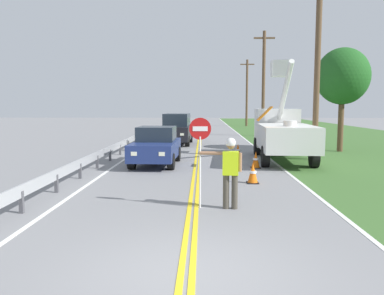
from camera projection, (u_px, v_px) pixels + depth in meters
The scene contains 19 objects.
ground_plane at pixel (187, 274), 6.09m from camera, with size 160.00×160.00×0.00m, color gray.
grass_verge_right at pixel (374, 146), 25.65m from camera, with size 16.00×110.00×0.01m, color #3D662D.
centerline_yellow_left at pixel (198, 145), 25.97m from camera, with size 0.11×110.00×0.01m, color yellow.
centerline_yellow_right at pixel (200, 145), 25.97m from camera, with size 0.11×110.00×0.01m, color yellow.
edge_line_right at pixel (253, 145), 25.87m from camera, with size 0.12×110.00×0.01m, color silver.
edge_line_left at pixel (146, 145), 26.07m from camera, with size 0.12×110.00×0.01m, color silver.
flagger_worker at pixel (230, 168), 9.86m from camera, with size 1.08×0.28×1.83m.
stop_sign_paddle at pixel (200, 142), 9.89m from camera, with size 0.56×0.04×2.33m.
utility_bucket_truck at pixel (281, 131), 19.05m from camera, with size 2.99×6.92×4.90m.
oncoming_sedan_nearest at pixel (156, 146), 17.30m from camera, with size 2.03×4.16×1.70m.
oncoming_suv_second at pixel (177, 129), 26.52m from camera, with size 2.05×4.67×2.10m.
utility_pole_near at pixel (317, 70), 18.59m from camera, with size 1.80×0.28×8.35m.
utility_pole_mid at pixel (264, 82), 33.46m from camera, with size 1.80×0.28×8.98m.
utility_pole_far at pixel (247, 92), 50.16m from camera, with size 1.80×0.28×8.52m.
traffic_cone_lead at pixel (253, 173), 13.21m from camera, with size 0.40×0.40×0.70m.
traffic_cone_mid at pixel (256, 160), 16.44m from camera, with size 0.40×0.40×0.70m.
traffic_cone_tail at pixel (238, 151), 19.84m from camera, with size 0.40×0.40×0.70m.
guardrail_left_shoulder at pixel (124, 143), 21.99m from camera, with size 0.10×32.00×0.71m.
roadside_tree_verge at pixel (343, 77), 22.01m from camera, with size 3.00×3.00×5.90m.
Camera 1 is at (0.25, -5.84, 2.63)m, focal length 36.32 mm.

